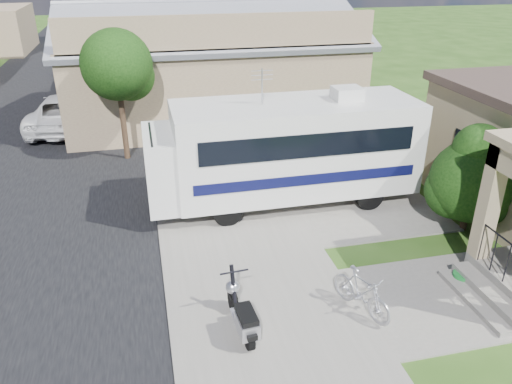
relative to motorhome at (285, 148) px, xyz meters
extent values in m
plane|color=#203F10|center=(-0.79, -4.34, -1.70)|extent=(120.00, 120.00, 0.00)
cube|color=black|center=(-8.29, 5.66, -1.69)|extent=(9.00, 80.00, 0.02)
cube|color=slate|center=(-1.79, 5.66, -1.67)|extent=(4.00, 80.00, 0.06)
cube|color=slate|center=(0.71, 0.16, -1.67)|extent=(7.00, 6.00, 0.05)
cube|color=slate|center=(2.21, -5.34, -1.67)|extent=(4.00, 3.00, 0.05)
cube|color=black|center=(4.69, -1.64, 0.00)|extent=(0.04, 1.10, 1.20)
cube|color=slate|center=(2.91, -5.64, -1.54)|extent=(0.40, 2.16, 0.32)
cube|color=slate|center=(2.56, -5.64, -1.62)|extent=(0.35, 2.16, 0.16)
cube|color=#8C7E58|center=(3.29, -4.61, 0.15)|extent=(0.35, 0.35, 2.70)
cylinder|color=black|center=(3.16, -5.64, -0.30)|extent=(0.04, 1.70, 0.04)
cube|color=#7A614C|center=(-0.79, 9.66, 0.10)|extent=(12.00, 8.00, 3.60)
cube|color=slate|center=(-0.79, 7.66, 2.45)|extent=(12.50, 4.40, 1.78)
cube|color=slate|center=(-0.79, 11.66, 2.45)|extent=(12.50, 4.40, 1.78)
cube|color=slate|center=(-0.79, 9.66, 3.15)|extent=(12.50, 0.50, 0.22)
cube|color=#7A614C|center=(-0.79, 5.76, 2.45)|extent=(11.76, 0.20, 1.30)
cylinder|color=black|center=(-4.59, 4.66, -0.12)|extent=(0.20, 0.20, 3.15)
sphere|color=black|center=(-4.59, 4.66, 1.68)|extent=(2.40, 2.40, 2.40)
sphere|color=black|center=(-4.19, 4.86, 1.23)|extent=(1.68, 1.68, 1.68)
cylinder|color=black|center=(-4.59, 14.66, -0.05)|extent=(0.20, 0.20, 3.29)
sphere|color=black|center=(-4.59, 14.66, 1.83)|extent=(2.40, 2.40, 2.40)
sphere|color=black|center=(-4.19, 14.86, 1.36)|extent=(1.68, 1.68, 1.68)
cylinder|color=black|center=(-4.59, 23.66, -0.19)|extent=(0.20, 0.20, 3.01)
sphere|color=black|center=(-4.59, 23.66, 1.53)|extent=(2.40, 2.40, 2.40)
sphere|color=black|center=(-4.19, 23.86, 1.10)|extent=(1.68, 1.68, 1.68)
cube|color=silver|center=(0.29, 0.00, 0.03)|extent=(6.93, 2.49, 2.57)
cube|color=silver|center=(-3.56, -0.01, -0.26)|extent=(0.80, 2.35, 1.98)
cube|color=black|center=(-3.74, -0.01, 0.28)|extent=(0.07, 2.10, 0.89)
cube|color=black|center=(0.30, -1.25, 0.50)|extent=(5.88, 0.05, 0.64)
cube|color=black|center=(0.29, 1.25, 0.50)|extent=(5.88, 0.05, 0.64)
cube|color=black|center=(0.30, -1.25, -0.48)|extent=(6.23, 0.04, 0.30)
cube|color=black|center=(0.29, 1.25, -0.48)|extent=(6.23, 0.04, 0.30)
cube|color=silver|center=(1.78, 0.01, 1.50)|extent=(0.79, 0.69, 0.35)
cylinder|color=#AEAEB6|center=(-0.69, 0.00, 1.81)|extent=(0.04, 0.04, 0.99)
cylinder|color=black|center=(-1.92, -1.09, -1.25)|extent=(0.79, 0.28, 0.79)
cylinder|color=black|center=(-1.92, 1.08, -1.25)|extent=(0.79, 0.28, 0.79)
cylinder|color=black|center=(2.24, -1.08, -1.25)|extent=(0.79, 0.28, 0.79)
cylinder|color=black|center=(2.23, 1.09, -1.25)|extent=(0.79, 0.28, 0.79)
cylinder|color=black|center=(4.26, -2.72, -1.26)|extent=(0.17, 0.17, 0.87)
sphere|color=black|center=(4.26, -2.72, -0.28)|extent=(2.19, 2.19, 2.19)
sphere|color=black|center=(4.70, -2.39, 0.16)|extent=(1.75, 1.75, 1.75)
sphere|color=black|center=(3.93, -2.50, -0.60)|extent=(1.53, 1.53, 1.53)
sphere|color=black|center=(4.48, -3.05, -0.71)|extent=(1.31, 1.31, 1.31)
sphere|color=black|center=(4.26, -2.72, 0.60)|extent=(1.31, 1.31, 1.31)
cylinder|color=black|center=(-2.36, -5.87, -1.41)|extent=(0.16, 0.47, 0.46)
cylinder|color=black|center=(-2.45, -4.73, -1.41)|extent=(0.16, 0.47, 0.46)
cube|color=#AEAEB6|center=(-2.40, -5.35, -1.34)|extent=(0.36, 0.60, 0.08)
cube|color=#AEAEB6|center=(-2.37, -5.77, -1.20)|extent=(0.40, 0.60, 0.31)
cube|color=black|center=(-2.37, -5.72, -0.99)|extent=(0.36, 0.65, 0.13)
cube|color=black|center=(-2.35, -6.03, -1.22)|extent=(0.20, 0.22, 0.10)
cylinder|color=black|center=(-2.44, -4.80, -0.99)|extent=(0.11, 0.36, 0.87)
sphere|color=#AEAEB6|center=(-2.45, -4.73, -1.06)|extent=(0.29, 0.29, 0.29)
sphere|color=black|center=(-2.45, -4.65, -1.06)|extent=(0.13, 0.13, 0.13)
cylinder|color=black|center=(-2.43, -4.88, -0.59)|extent=(0.58, 0.08, 0.04)
cube|color=black|center=(-2.45, -4.73, -1.28)|extent=(0.17, 0.30, 0.06)
imported|color=#AEAEB6|center=(0.09, -5.36, -1.22)|extent=(1.00, 1.63, 0.95)
imported|color=white|center=(-6.99, 8.88, -0.96)|extent=(3.13, 5.59, 1.48)
imported|color=white|center=(-7.01, 16.25, -0.89)|extent=(2.45, 5.66, 1.62)
cylinder|color=#156D28|center=(2.80, -4.88, -1.60)|extent=(0.45, 0.45, 0.20)
camera|label=1|loc=(-3.86, -12.90, 5.02)|focal=35.00mm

